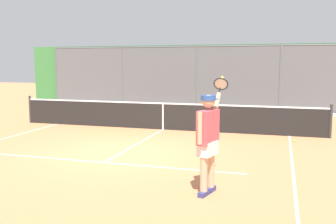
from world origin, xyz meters
The scene contains 6 objects.
ground_plane centered at (0.00, 0.00, 0.00)m, with size 60.00×60.00×0.00m, color #C67A4C.
court_line_markings centered at (0.00, 1.32, 0.00)m, with size 8.63×8.61×0.01m.
fence_backdrop centered at (0.00, -9.90, 1.60)m, with size 18.62×1.37×3.23m.
tennis_net centered at (0.00, -3.79, 0.49)m, with size 11.09×0.09×1.07m.
tennis_player centered at (-2.76, 2.36, 1.07)m, with size 0.39×1.47×2.09m.
tennis_ball_by_sideline centered at (-4.40, -2.91, 0.03)m, with size 0.07×0.07×0.07m, color #C1D138.
Camera 1 is at (-3.98, 8.92, 2.34)m, focal length 40.64 mm.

